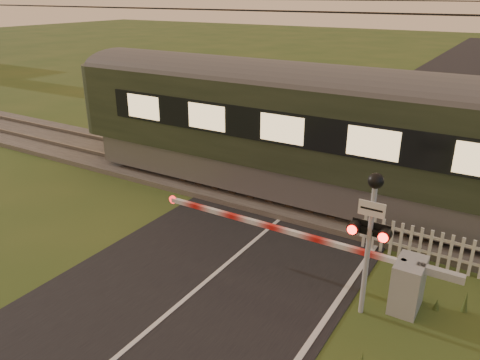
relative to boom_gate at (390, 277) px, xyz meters
The scene contains 7 objects.
ground 4.53m from the boom_gate, 143.82° to the right, with size 160.00×160.00×0.00m, color #2F4A1C.
road 4.66m from the boom_gate, 141.36° to the right, with size 6.00×140.00×0.03m.
track_bed 5.32m from the boom_gate, 133.28° to the left, with size 140.00×3.40×0.39m.
overhead_wires 7.35m from the boom_gate, 133.28° to the left, with size 120.00×0.62×0.62m.
boom_gate is the anchor object (origin of this frame).
crossing_signal 1.61m from the boom_gate, 121.35° to the right, with size 0.76×0.34×2.99m.
picket_fence 1.97m from the boom_gate, 84.39° to the left, with size 2.89×0.08×0.91m.
Camera 1 is at (5.24, -5.83, 5.98)m, focal length 35.00 mm.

